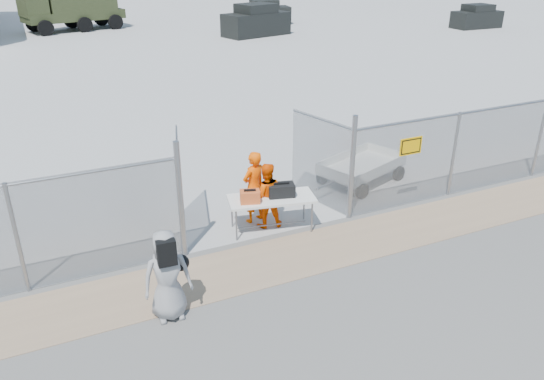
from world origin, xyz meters
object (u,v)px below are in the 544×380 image
utility_trailer (361,169)px  folding_table (271,214)px  security_worker_right (266,195)px  visitor (167,275)px  security_worker_left (254,187)px

utility_trailer → folding_table: bearing=-176.5°
folding_table → security_worker_right: security_worker_right is taller
security_worker_right → utility_trailer: bearing=-147.7°
visitor → security_worker_left: bearing=47.9°
security_worker_right → visitor: 3.64m
security_worker_left → security_worker_right: size_ratio=1.12×
security_worker_left → security_worker_right: 0.38m
folding_table → security_worker_left: size_ratio=1.11×
folding_table → utility_trailer: (3.33, 1.42, -0.04)m
security_worker_left → security_worker_right: (0.15, -0.34, -0.09)m
folding_table → utility_trailer: 3.62m
security_worker_left → utility_trailer: security_worker_left is taller
security_worker_right → utility_trailer: (3.35, 1.19, -0.40)m
folding_table → security_worker_left: 0.75m
security_worker_left → visitor: bearing=23.8°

